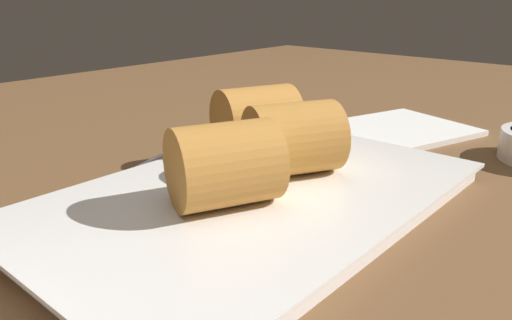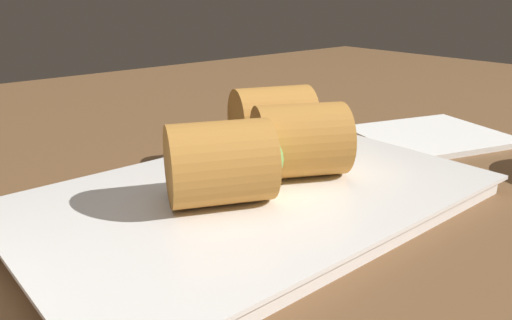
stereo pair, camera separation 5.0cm
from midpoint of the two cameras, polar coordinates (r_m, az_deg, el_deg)
The scene contains 7 objects.
table_surface at distance 36.93cm, azimuth -0.58°, elevation -7.72°, with size 180.00×140.00×2.00cm.
serving_plate at distance 37.28cm, azimuth -3.85°, elevation -4.51°, with size 34.38×21.68×1.50cm.
roll_front_left at distance 33.89cm, azimuth -7.07°, elevation -0.51°, with size 8.76×8.13×5.74cm.
roll_front_right at distance 39.45cm, azimuth 1.36°, elevation 2.46°, with size 8.88×8.35×5.74cm.
roll_back_left at distance 45.93cm, azimuth -2.53°, elevation 4.84°, with size 8.66×7.96×5.74cm.
spoon at distance 54.11cm, azimuth -9.92°, elevation 2.59°, with size 15.14×6.37×1.24cm.
napkin at distance 58.73cm, azimuth 13.66°, elevation 3.37°, with size 18.06×16.60×0.60cm.
Camera 1 is at (26.27, 20.31, 17.64)cm, focal length 35.00 mm.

